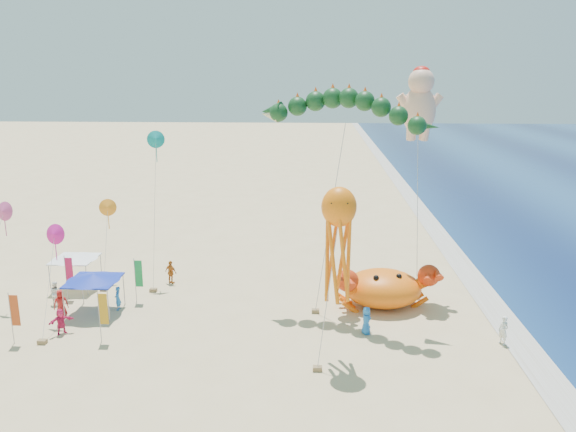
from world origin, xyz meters
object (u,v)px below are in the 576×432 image
(canopy_white, at_px, (75,256))
(dragon_kite, at_px, (343,114))
(cherub_kite, at_px, (420,102))
(canopy_blue, at_px, (93,277))
(octopus_kite, at_px, (338,236))
(crab_inflatable, at_px, (383,287))

(canopy_white, bearing_deg, dragon_kite, -7.81)
(cherub_kite, xyz_separation_m, canopy_white, (-24.77, -1.49, -11.16))
(dragon_kite, height_order, canopy_blue, dragon_kite)
(octopus_kite, distance_m, canopy_white, 21.75)
(octopus_kite, xyz_separation_m, canopy_white, (-18.94, 9.63, -4.64))
(dragon_kite, xyz_separation_m, cherub_kite, (5.42, 4.15, 0.62))
(crab_inflatable, xyz_separation_m, canopy_blue, (-19.20, -2.07, 1.06))
(crab_inflatable, bearing_deg, canopy_blue, -173.86)
(cherub_kite, relative_size, canopy_blue, 4.60)
(canopy_blue, bearing_deg, canopy_white, 125.93)
(crab_inflatable, relative_size, dragon_kite, 0.50)
(cherub_kite, bearing_deg, crab_inflatable, -123.19)
(octopus_kite, height_order, canopy_blue, octopus_kite)
(crab_inflatable, relative_size, canopy_blue, 2.05)
(crab_inflatable, bearing_deg, canopy_white, 174.27)
(crab_inflatable, height_order, cherub_kite, cherub_kite)
(octopus_kite, bearing_deg, canopy_white, 153.06)
(cherub_kite, height_order, octopus_kite, cherub_kite)
(octopus_kite, relative_size, canopy_white, 2.98)
(canopy_white, bearing_deg, octopus_kite, -26.94)
(crab_inflatable, height_order, octopus_kite, octopus_kite)
(dragon_kite, height_order, cherub_kite, cherub_kite)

